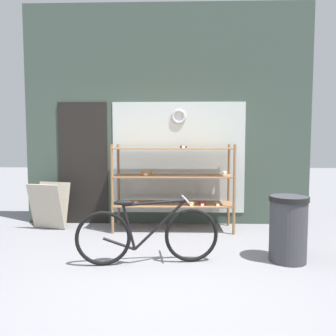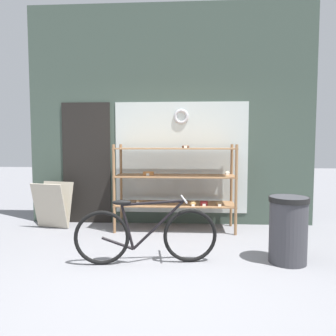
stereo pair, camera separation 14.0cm
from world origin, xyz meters
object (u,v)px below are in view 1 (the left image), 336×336
Objects in this scene: trash_bin at (288,226)px; bicycle at (147,235)px; display_case at (174,178)px; sandwich_board at (49,206)px.

bicycle is at bearing -175.52° from trash_bin.
display_case reaches higher than sandwich_board.
sandwich_board is at bearing 157.92° from trash_bin.
display_case is at bearing 134.65° from trash_bin.
display_case reaches higher than trash_bin.
bicycle is at bearing -27.72° from sandwich_board.
display_case is 2.45× the size of trash_bin.
sandwich_board is (-2.04, -0.01, -0.46)m from display_case.
trash_bin is at bearing -3.72° from bicycle.
trash_bin is (1.66, 0.13, 0.08)m from bicycle.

